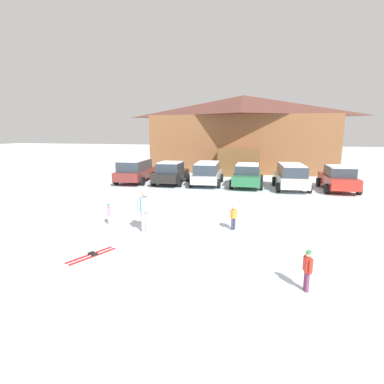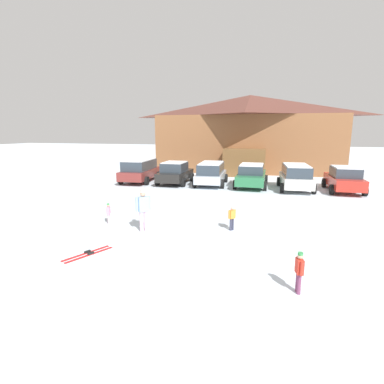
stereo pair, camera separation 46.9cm
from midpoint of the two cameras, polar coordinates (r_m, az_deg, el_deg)
ground at (r=7.14m, az=-4.86°, el=-21.42°), size 160.00×160.00×0.00m
ski_lodge at (r=32.41m, az=11.24°, el=11.12°), size 18.13×12.21×7.53m
parked_maroon_van at (r=23.73m, az=-9.30°, el=4.21°), size 2.54×4.79×1.75m
parked_black_sedan at (r=22.56m, az=-2.65°, el=3.70°), size 2.26×4.07×1.66m
parked_silver_wagon at (r=22.07m, az=4.27°, el=3.66°), size 2.40×4.39×1.65m
parked_green_coupe at (r=21.84m, az=11.88°, el=3.19°), size 2.27×4.73×1.62m
parked_white_suv at (r=21.33m, az=19.75°, el=2.82°), size 2.40×4.31×1.71m
parked_red_sedan at (r=22.00m, az=27.53°, el=2.22°), size 2.23×4.24×1.66m
skier_adult_in_blue_parka at (r=11.77m, az=-8.14°, el=-3.06°), size 0.46×0.48×1.67m
skier_child_in_red_jacket at (r=7.95m, az=21.40°, el=-13.72°), size 0.20×0.38×1.05m
skier_child_in_orange_jacket at (r=12.02m, az=8.73°, el=-4.67°), size 0.27×0.29×0.99m
skier_child_in_pink_snowsuit at (r=13.13m, az=-14.63°, el=-3.78°), size 0.19×0.32×0.89m
pair_of_skis at (r=10.28m, az=-17.92°, el=-11.11°), size 0.95×1.63×0.08m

